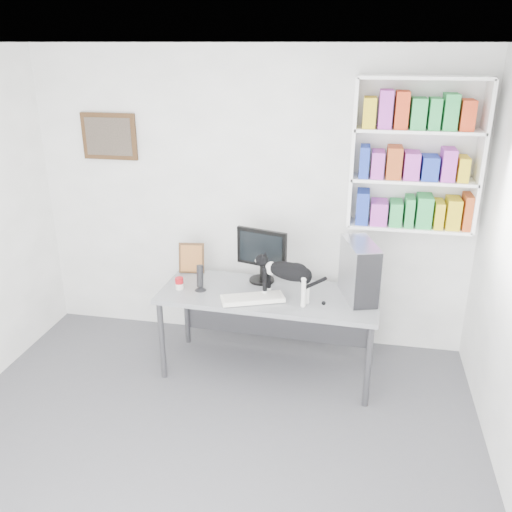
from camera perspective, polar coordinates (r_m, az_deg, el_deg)
name	(u,v)px	position (r m, az deg, el deg)	size (l,w,h in m)	color
room	(180,295)	(3.15, -8.01, -4.07)	(4.01, 4.01, 2.70)	#4D4D52
bookshelf	(416,155)	(4.62, 16.44, 10.13)	(1.03, 0.28, 1.24)	white
wall_art	(109,136)	(5.23, -15.20, 12.06)	(0.52, 0.04, 0.42)	#4C3018
desk	(269,333)	(4.69, 1.33, -8.08)	(1.81, 0.70, 0.76)	slate
monitor	(262,255)	(4.64, 0.62, 0.08)	(0.46, 0.22, 0.49)	black
keyboard	(253,298)	(4.38, -0.37, -4.48)	(0.51, 0.19, 0.04)	white
pc_tower	(359,270)	(4.43, 10.81, -1.50)	(0.21, 0.47, 0.47)	#B5B6BA
speaker	(200,278)	(4.54, -5.91, -2.27)	(0.10, 0.10, 0.23)	black
leaning_print	(192,257)	(4.90, -6.80, -0.16)	(0.23, 0.09, 0.28)	#4C3018
soup_can	(179,283)	(4.61, -8.07, -2.88)	(0.07, 0.07, 0.10)	#AC0E16
cat	(287,281)	(4.33, 3.33, -2.62)	(0.56, 0.15, 0.35)	black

